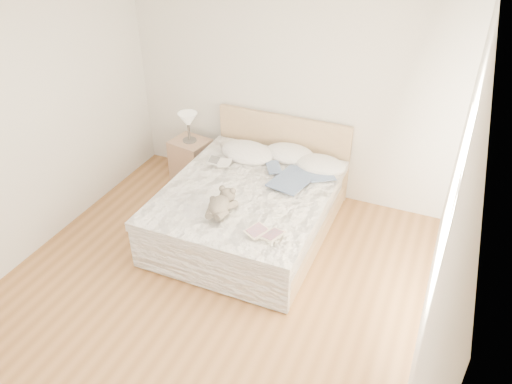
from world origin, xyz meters
TOP-DOWN VIEW (x-y plane):
  - floor at (0.00, 0.00)m, footprint 4.00×4.50m
  - ceiling at (0.00, 0.00)m, footprint 4.00×4.50m
  - wall_back at (0.00, 2.25)m, footprint 4.00×0.02m
  - wall_left at (-2.00, 0.00)m, footprint 0.02×4.50m
  - wall_right at (2.00, 0.00)m, footprint 0.02×4.50m
  - window at (1.99, 0.30)m, footprint 0.02×1.30m
  - bed at (0.00, 1.19)m, footprint 1.72×2.14m
  - nightstand at (-1.17, 1.90)m, footprint 0.51×0.47m
  - table_lamp at (-1.17, 1.90)m, footprint 0.29×0.29m
  - pillow_left at (-0.30, 1.78)m, footprint 0.75×0.59m
  - pillow_middle at (0.18, 1.94)m, footprint 0.65×0.48m
  - pillow_right at (0.59, 1.83)m, footprint 0.60×0.43m
  - blouse at (0.40, 1.42)m, footprint 0.69×0.72m
  - photo_book at (-0.51, 1.45)m, footprint 0.33×0.26m
  - childrens_book at (0.48, 0.42)m, footprint 0.38×0.32m
  - teddy_bear at (-0.06, 0.54)m, footprint 0.29×0.40m

SIDE VIEW (x-z plane):
  - floor at x=0.00m, z-range 0.00..0.00m
  - nightstand at x=-1.17m, z-range 0.00..0.56m
  - bed at x=0.00m, z-range -0.19..0.81m
  - blouse at x=0.40m, z-range 0.62..0.64m
  - photo_book at x=-0.51m, z-range 0.62..0.64m
  - childrens_book at x=0.48m, z-range 0.62..0.64m
  - pillow_left at x=-0.30m, z-range 0.54..0.74m
  - pillow_middle at x=0.18m, z-range 0.55..0.73m
  - pillow_right at x=0.59m, z-range 0.55..0.73m
  - teddy_bear at x=-0.06m, z-range 0.55..0.75m
  - table_lamp at x=-1.17m, z-range 0.64..1.03m
  - wall_back at x=0.00m, z-range 0.00..2.70m
  - wall_left at x=-2.00m, z-range 0.00..2.70m
  - wall_right at x=2.00m, z-range 0.00..2.70m
  - window at x=1.99m, z-range 0.90..2.00m
  - ceiling at x=0.00m, z-range 2.70..2.70m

